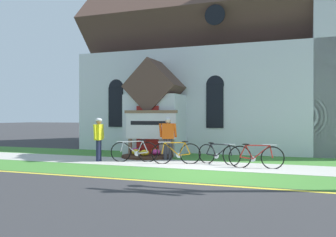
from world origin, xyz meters
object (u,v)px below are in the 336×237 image
bicycle_red (134,151)px  bicycle_silver (219,154)px  bicycle_black (256,156)px  cyclist_in_white_jersey (168,135)px  bicycle_yellow (176,153)px  cyclist_in_yellow_jersey (99,136)px  church_sign (151,126)px

bicycle_red → bicycle_silver: size_ratio=1.03×
bicycle_black → cyclist_in_white_jersey: bearing=161.4°
bicycle_silver → bicycle_yellow: bearing=-164.2°
cyclist_in_yellow_jersey → church_sign: bearing=61.2°
bicycle_red → cyclist_in_yellow_jersey: cyclist_in_yellow_jersey is taller
bicycle_yellow → cyclist_in_yellow_jersey: 2.98m
bicycle_black → cyclist_in_white_jersey: (-3.42, 1.15, 0.57)m
church_sign → bicycle_red: size_ratio=1.37×
bicycle_red → bicycle_yellow: bicycle_red is taller
bicycle_yellow → bicycle_red: bearing=179.0°
bicycle_black → bicycle_red: bearing=177.6°
bicycle_yellow → bicycle_black: size_ratio=0.95×
bicycle_red → bicycle_black: 4.37m
bicycle_red → bicycle_black: (4.36, -0.18, -0.00)m
bicycle_silver → bicycle_black: bearing=-22.5°
bicycle_yellow → cyclist_in_white_jersey: 1.33m
church_sign → cyclist_in_white_jersey: 1.38m
bicycle_silver → bicycle_yellow: 1.47m
bicycle_black → cyclist_in_yellow_jersey: 5.68m
church_sign → cyclist_in_yellow_jersey: size_ratio=1.43×
bicycle_yellow → cyclist_in_white_jersey: (-0.68, 0.99, 0.56)m
bicycle_silver → bicycle_black: (1.33, -0.55, 0.02)m
bicycle_red → bicycle_black: bicycle_red is taller
bicycle_silver → bicycle_yellow: (-1.41, -0.40, 0.02)m
church_sign → bicycle_red: (0.12, -1.78, -0.88)m
bicycle_yellow → cyclist_in_yellow_jersey: size_ratio=1.03×
bicycle_yellow → cyclist_in_white_jersey: size_ratio=1.02×
bicycle_black → cyclist_in_yellow_jersey: size_ratio=1.09×
bicycle_yellow → bicycle_black: (2.74, -0.15, -0.00)m
cyclist_in_white_jersey → bicycle_yellow: bearing=-55.7°
bicycle_silver → cyclist_in_yellow_jersey: bearing=-170.7°
church_sign → cyclist_in_yellow_jersey: (-1.17, -2.12, -0.34)m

